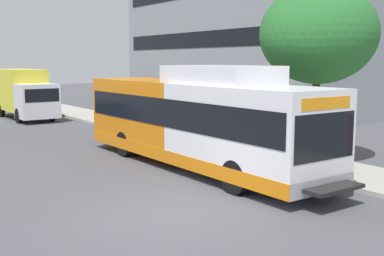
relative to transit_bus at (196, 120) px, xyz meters
name	(u,v)px	position (x,y,z in m)	size (l,w,h in m)	color
ground_plane	(58,160)	(-3.63, 4.06, -1.70)	(120.00, 120.00, 0.00)	#4C4C51
sidewalk_curb	(230,147)	(3.37, 2.06, -1.63)	(3.00, 56.00, 0.14)	#A8A399
transit_bus	(196,120)	(0.00, 0.00, 0.00)	(2.58, 12.25, 3.65)	white
street_tree_near_stop	(318,34)	(4.12, -1.92, 3.05)	(4.27, 4.27, 6.44)	#4C3823
box_truck_background	(24,92)	(-0.55, 18.57, 0.04)	(2.32, 7.01, 3.25)	silver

